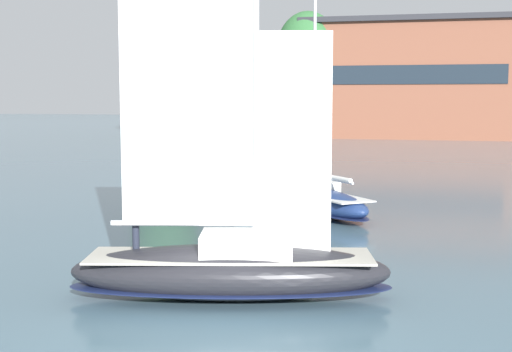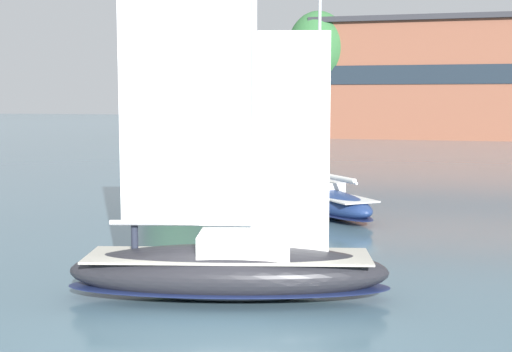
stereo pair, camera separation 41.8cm
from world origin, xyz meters
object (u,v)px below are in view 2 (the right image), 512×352
(tree_shore_right, at_px, (174,35))
(tree_shore_center, at_px, (318,49))
(sailboat_main, at_px, (229,263))
(sailboat_moored_near_marina, at_px, (324,200))

(tree_shore_right, bearing_deg, tree_shore_center, 10.81)
(tree_shore_center, xyz_separation_m, tree_shore_right, (-19.83, -3.78, 2.02))
(tree_shore_center, distance_m, sailboat_main, 81.77)
(tree_shore_center, xyz_separation_m, sailboat_moored_near_marina, (11.91, -65.37, -11.52))
(tree_shore_right, height_order, sailboat_moored_near_marina, tree_shore_right)
(tree_shore_right, relative_size, sailboat_moored_near_marina, 1.91)
(sailboat_main, relative_size, sailboat_moored_near_marina, 1.17)
(tree_shore_center, relative_size, sailboat_main, 1.41)
(tree_shore_center, bearing_deg, sailboat_main, -81.71)
(sailboat_moored_near_marina, bearing_deg, tree_shore_right, 117.26)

